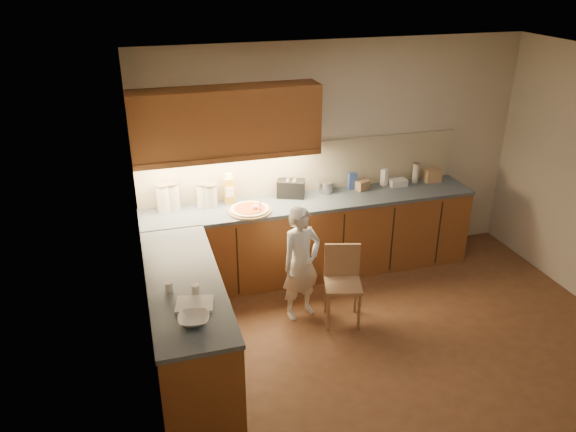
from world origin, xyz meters
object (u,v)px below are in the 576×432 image
at_px(pizza_on_board, 250,210).
at_px(toaster, 291,188).
at_px(child, 301,263).
at_px(wooden_chair, 342,278).
at_px(oil_jug, 229,190).

xyz_separation_m(pizza_on_board, toaster, (0.54, 0.27, 0.08)).
bearing_deg(child, wooden_chair, -41.51).
relative_size(oil_jug, toaster, 0.98).
bearing_deg(toaster, wooden_chair, -57.46).
height_order(child, oil_jug, oil_jug).
bearing_deg(oil_jug, wooden_chair, -51.66).
xyz_separation_m(wooden_chair, oil_jug, (-0.90, 1.14, 0.61)).
distance_m(pizza_on_board, oil_jug, 0.36).
distance_m(child, oil_jug, 1.20).
xyz_separation_m(pizza_on_board, oil_jug, (-0.16, 0.29, 0.14)).
bearing_deg(pizza_on_board, toaster, 26.94).
height_order(pizza_on_board, toaster, toaster).
bearing_deg(wooden_chair, child, 171.83).
bearing_deg(toaster, child, -78.34).
height_order(wooden_chair, oil_jug, oil_jug).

